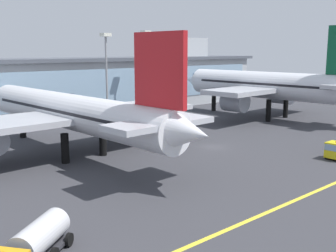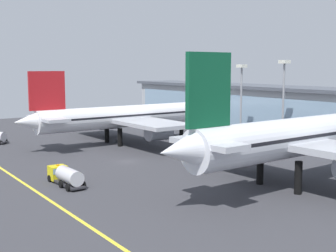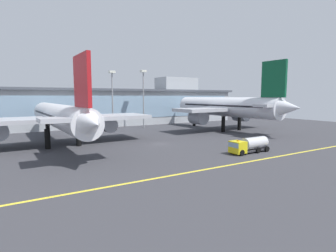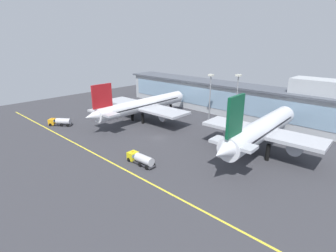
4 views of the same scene
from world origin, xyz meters
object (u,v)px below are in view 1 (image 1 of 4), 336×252
airliner_near_right (267,86)px  apron_light_mast_centre (106,63)px  baggage_tug_near (28,249)px  airliner_near_left (72,113)px  apron_light_mast_west (146,59)px

airliner_near_right → apron_light_mast_centre: size_ratio=2.65×
baggage_tug_near → airliner_near_left: bearing=-160.9°
airliner_near_right → baggage_tug_near: size_ratio=5.72×
airliner_near_right → apron_light_mast_west: bearing=41.8°
airliner_near_right → baggage_tug_near: 74.15m
airliner_near_left → apron_light_mast_west: 37.64m
baggage_tug_near → apron_light_mast_centre: (37.53, 46.76, 11.21)m
apron_light_mast_west → apron_light_mast_centre: bearing=-174.3°
airliner_near_left → apron_light_mast_west: (30.53, 20.90, 6.89)m
baggage_tug_near → apron_light_mast_west: apron_light_mast_west is taller
apron_light_mast_west → baggage_tug_near: bearing=-135.6°
airliner_near_left → airliner_near_right: airliner_near_right is taller
airliner_near_right → apron_light_mast_centre: bearing=56.3°
airliner_near_right → apron_light_mast_west: 28.05m
baggage_tug_near → airliner_near_right: bearing=166.0°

